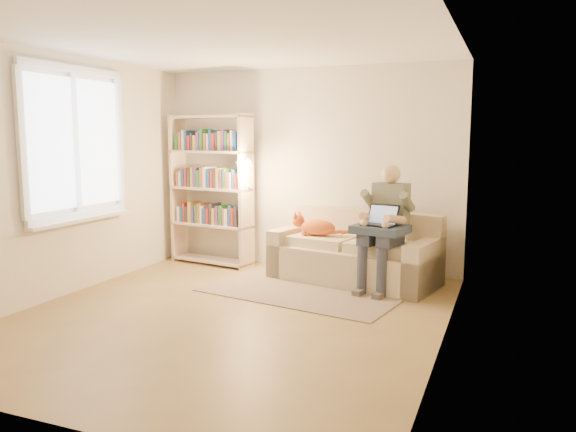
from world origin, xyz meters
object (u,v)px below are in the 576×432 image
at_px(person, 386,220).
at_px(laptop, 380,220).
at_px(sofa, 355,256).
at_px(bookshelf, 211,183).
at_px(cat, 316,227).

height_order(person, laptop, person).
distance_m(sofa, bookshelf, 2.20).
bearing_deg(cat, bookshelf, -174.68).
height_order(person, cat, person).
distance_m(laptop, bookshelf, 2.48).
bearing_deg(cat, sofa, 14.76).
distance_m(sofa, laptop, 0.72).
relative_size(person, cat, 2.06).
bearing_deg(bookshelf, sofa, 4.51).
distance_m(person, cat, 0.94).
height_order(cat, bookshelf, bookshelf).
height_order(sofa, laptop, laptop).
relative_size(sofa, person, 1.48).
bearing_deg(bookshelf, cat, 2.26).
height_order(cat, laptop, laptop).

